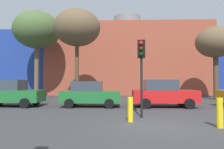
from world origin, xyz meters
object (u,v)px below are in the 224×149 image
bare_tree_2 (37,31)px  bollard_yellow_0 (220,113)px  parked_car_1 (90,94)px  parked_car_0 (11,93)px  parked_car_2 (163,93)px  traffic_light_island (141,60)px  bare_tree_1 (215,43)px  bollard_yellow_1 (130,109)px  bare_tree_0 (77,28)px

bare_tree_2 → bollard_yellow_0: bare_tree_2 is taller
parked_car_1 → parked_car_0: bearing=180.0°
parked_car_2 → traffic_light_island: traffic_light_island is taller
parked_car_1 → bollard_yellow_0: size_ratio=3.57×
traffic_light_island → bare_tree_2: bare_tree_2 is taller
parked_car_1 → bare_tree_1: bare_tree_1 is taller
traffic_light_island → bollard_yellow_1: traffic_light_island is taller
parked_car_2 → bare_tree_0: 10.41m
parked_car_2 → bollard_yellow_0: parked_car_2 is taller
parked_car_1 → bare_tree_1: (11.52, 5.99, 4.66)m
bare_tree_1 → bare_tree_0: bearing=-175.2°
parked_car_2 → bare_tree_1: bearing=43.2°
bare_tree_0 → bollard_yellow_0: (7.87, -11.39, -6.26)m
parked_car_1 → bare_tree_1: 13.80m
bare_tree_1 → bollard_yellow_0: bare_tree_1 is taller
parked_car_1 → bollard_yellow_0: bearing=-47.6°
parked_car_1 → bollard_yellow_1: parked_car_1 is taller
parked_car_0 → bare_tree_2: 10.44m
bollard_yellow_0 → bare_tree_2: bearing=131.7°
traffic_light_island → bollard_yellow_1: 2.60m
parked_car_1 → bare_tree_0: (-1.92, 4.86, 5.95)m
parked_car_0 → bollard_yellow_0: parked_car_0 is taller
parked_car_2 → bare_tree_1: 9.89m
bare_tree_0 → bollard_yellow_0: 15.20m
bollard_yellow_1 → parked_car_0: bearing=146.6°
parked_car_1 → parked_car_2: parked_car_2 is taller
parked_car_0 → bollard_yellow_1: bearing=-33.4°
bare_tree_0 → bare_tree_1: (13.44, 1.13, -1.29)m
bollard_yellow_0 → parked_car_0: bearing=150.8°
parked_car_0 → parked_car_2: 10.87m
bare_tree_1 → bollard_yellow_1: size_ratio=6.52×
bare_tree_0 → bare_tree_2: bare_tree_2 is taller
parked_car_1 → bollard_yellow_1: (2.55, -5.45, -0.34)m
bare_tree_1 → bare_tree_2: 18.78m
bare_tree_0 → bare_tree_1: size_ratio=1.21×
parked_car_0 → parked_car_1: (5.72, 0.00, -0.05)m
parked_car_0 → bare_tree_0: bearing=52.0°
traffic_light_island → bare_tree_1: 13.59m
bare_tree_1 → bollard_yellow_0: (-5.57, -12.52, -4.97)m
parked_car_1 → bollard_yellow_0: parked_car_1 is taller
bollard_yellow_0 → parked_car_1: bearing=132.4°
bare_tree_0 → bare_tree_2: 6.08m
parked_car_2 → bare_tree_0: bearing=145.5°
bare_tree_2 → traffic_light_island: bearing=-50.6°
bare_tree_2 → bollard_yellow_1: bare_tree_2 is taller
bollard_yellow_0 → bare_tree_1: bearing=66.0°
parked_car_0 → bollard_yellow_1: parked_car_0 is taller
parked_car_1 → parked_car_2: 5.15m
bare_tree_0 → bollard_yellow_1: bearing=-66.5°
parked_car_2 → bollard_yellow_1: bearing=-115.5°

